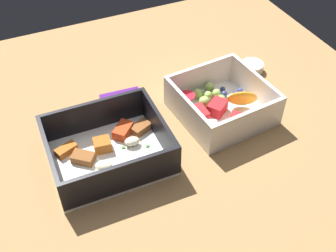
{
  "coord_description": "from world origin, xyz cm",
  "views": [
    {
      "loc": [
        -20.5,
        -43.04,
        49.47
      ],
      "look_at": [
        -0.78,
        0.25,
        4.0
      ],
      "focal_mm": 44.87,
      "sensor_mm": 36.0,
      "label": 1
    }
  ],
  "objects_px": {
    "fruit_bowl": "(220,104)",
    "paper_cup_liner": "(252,67)",
    "pasta_container": "(108,150)",
    "candy_bar": "(121,97)"
  },
  "relations": [
    {
      "from": "fruit_bowl",
      "to": "paper_cup_liner",
      "type": "distance_m",
      "value": 0.14
    },
    {
      "from": "fruit_bowl",
      "to": "paper_cup_liner",
      "type": "bearing_deg",
      "value": 34.76
    },
    {
      "from": "pasta_container",
      "to": "fruit_bowl",
      "type": "relative_size",
      "value": 1.14
    },
    {
      "from": "pasta_container",
      "to": "fruit_bowl",
      "type": "height_order",
      "value": "same"
    },
    {
      "from": "candy_bar",
      "to": "fruit_bowl",
      "type": "bearing_deg",
      "value": -36.3
    },
    {
      "from": "fruit_bowl",
      "to": "pasta_container",
      "type": "bearing_deg",
      "value": -174.28
    },
    {
      "from": "candy_bar",
      "to": "paper_cup_liner",
      "type": "xyz_separation_m",
      "value": [
        0.26,
        -0.02,
        0.0
      ]
    },
    {
      "from": "candy_bar",
      "to": "paper_cup_liner",
      "type": "distance_m",
      "value": 0.26
    },
    {
      "from": "pasta_container",
      "to": "paper_cup_liner",
      "type": "distance_m",
      "value": 0.33
    },
    {
      "from": "pasta_container",
      "to": "fruit_bowl",
      "type": "xyz_separation_m",
      "value": [
        0.2,
        0.02,
        0.0
      ]
    }
  ]
}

